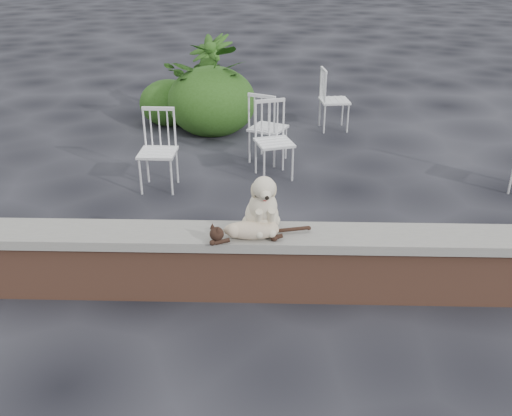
{
  "coord_description": "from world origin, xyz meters",
  "views": [
    {
      "loc": [
        -0.61,
        -3.91,
        2.72
      ],
      "look_at": [
        -0.73,
        0.2,
        0.7
      ],
      "focal_mm": 39.08,
      "sensor_mm": 36.0,
      "label": 1
    }
  ],
  "objects_px": {
    "potted_plant_b": "(211,78)",
    "chair_b": "(158,151)",
    "chair_c": "(268,127)",
    "potted_plant_a": "(209,86)",
    "chair_e": "(335,99)",
    "chair_a": "(274,141)",
    "dog": "(262,201)",
    "cat": "(251,229)"
  },
  "relations": [
    {
      "from": "chair_e",
      "to": "potted_plant_b",
      "type": "bearing_deg",
      "value": 68.8
    },
    {
      "from": "potted_plant_a",
      "to": "cat",
      "type": "bearing_deg",
      "value": -79.99
    },
    {
      "from": "chair_a",
      "to": "potted_plant_b",
      "type": "relative_size",
      "value": 0.7
    },
    {
      "from": "chair_c",
      "to": "chair_a",
      "type": "bearing_deg",
      "value": 123.46
    },
    {
      "from": "potted_plant_b",
      "to": "dog",
      "type": "bearing_deg",
      "value": -79.64
    },
    {
      "from": "chair_b",
      "to": "potted_plant_b",
      "type": "xyz_separation_m",
      "value": [
        0.35,
        2.81,
        0.2
      ]
    },
    {
      "from": "chair_e",
      "to": "chair_a",
      "type": "bearing_deg",
      "value": 147.69
    },
    {
      "from": "chair_a",
      "to": "chair_b",
      "type": "distance_m",
      "value": 1.41
    },
    {
      "from": "potted_plant_b",
      "to": "chair_a",
      "type": "bearing_deg",
      "value": -67.59
    },
    {
      "from": "potted_plant_b",
      "to": "cat",
      "type": "bearing_deg",
      "value": -80.82
    },
    {
      "from": "chair_b",
      "to": "potted_plant_b",
      "type": "distance_m",
      "value": 2.84
    },
    {
      "from": "cat",
      "to": "potted_plant_a",
      "type": "height_order",
      "value": "potted_plant_a"
    },
    {
      "from": "chair_a",
      "to": "potted_plant_a",
      "type": "relative_size",
      "value": 0.69
    },
    {
      "from": "dog",
      "to": "chair_c",
      "type": "bearing_deg",
      "value": 79.53
    },
    {
      "from": "chair_b",
      "to": "dog",
      "type": "bearing_deg",
      "value": -57.81
    },
    {
      "from": "chair_b",
      "to": "chair_c",
      "type": "bearing_deg",
      "value": 38.06
    },
    {
      "from": "chair_a",
      "to": "potted_plant_a",
      "type": "xyz_separation_m",
      "value": [
        -0.98,
        1.88,
        0.21
      ]
    },
    {
      "from": "dog",
      "to": "potted_plant_b",
      "type": "xyz_separation_m",
      "value": [
        -0.89,
        4.89,
        -0.17
      ]
    },
    {
      "from": "chair_b",
      "to": "chair_c",
      "type": "relative_size",
      "value": 1.0
    },
    {
      "from": "dog",
      "to": "potted_plant_b",
      "type": "height_order",
      "value": "potted_plant_b"
    },
    {
      "from": "chair_c",
      "to": "potted_plant_b",
      "type": "bearing_deg",
      "value": -38.29
    },
    {
      "from": "chair_a",
      "to": "chair_c",
      "type": "relative_size",
      "value": 1.0
    },
    {
      "from": "chair_e",
      "to": "cat",
      "type": "bearing_deg",
      "value": 159.48
    },
    {
      "from": "chair_c",
      "to": "dog",
      "type": "bearing_deg",
      "value": 114.89
    },
    {
      "from": "chair_e",
      "to": "chair_b",
      "type": "height_order",
      "value": "same"
    },
    {
      "from": "dog",
      "to": "chair_e",
      "type": "height_order",
      "value": "dog"
    },
    {
      "from": "chair_c",
      "to": "potted_plant_a",
      "type": "relative_size",
      "value": 0.69
    },
    {
      "from": "potted_plant_a",
      "to": "potted_plant_b",
      "type": "height_order",
      "value": "potted_plant_a"
    },
    {
      "from": "chair_e",
      "to": "chair_a",
      "type": "relative_size",
      "value": 1.0
    },
    {
      "from": "potted_plant_a",
      "to": "potted_plant_b",
      "type": "xyz_separation_m",
      "value": [
        -0.02,
        0.54,
        -0.01
      ]
    },
    {
      "from": "chair_c",
      "to": "potted_plant_a",
      "type": "bearing_deg",
      "value": -30.28
    },
    {
      "from": "potted_plant_b",
      "to": "chair_b",
      "type": "bearing_deg",
      "value": -97.09
    },
    {
      "from": "chair_a",
      "to": "chair_b",
      "type": "xyz_separation_m",
      "value": [
        -1.35,
        -0.39,
        0.0
      ]
    },
    {
      "from": "chair_a",
      "to": "chair_c",
      "type": "height_order",
      "value": "same"
    },
    {
      "from": "dog",
      "to": "potted_plant_b",
      "type": "distance_m",
      "value": 4.98
    },
    {
      "from": "cat",
      "to": "potted_plant_a",
      "type": "bearing_deg",
      "value": 90.05
    },
    {
      "from": "dog",
      "to": "chair_b",
      "type": "relative_size",
      "value": 0.55
    },
    {
      "from": "chair_e",
      "to": "potted_plant_a",
      "type": "bearing_deg",
      "value": 84.71
    },
    {
      "from": "chair_b",
      "to": "potted_plant_a",
      "type": "bearing_deg",
      "value": 82.01
    },
    {
      "from": "cat",
      "to": "chair_c",
      "type": "xyz_separation_m",
      "value": [
        0.11,
        3.18,
        -0.19
      ]
    },
    {
      "from": "dog",
      "to": "potted_plant_a",
      "type": "xyz_separation_m",
      "value": [
        -0.87,
        4.35,
        -0.16
      ]
    },
    {
      "from": "chair_a",
      "to": "potted_plant_b",
      "type": "height_order",
      "value": "potted_plant_b"
    }
  ]
}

